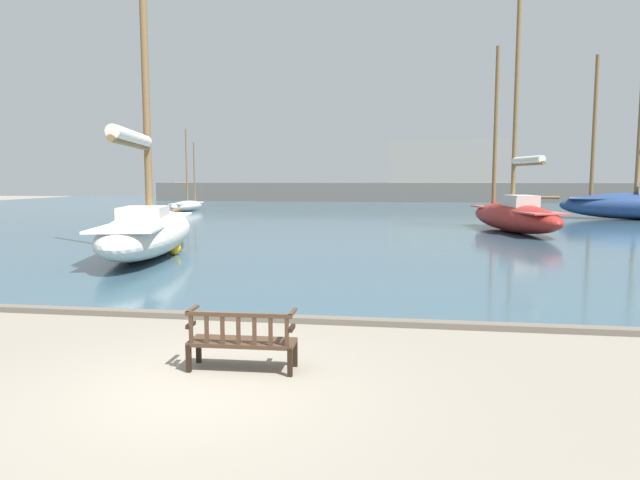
# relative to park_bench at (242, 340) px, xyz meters

# --- Properties ---
(ground_plane) EXTENTS (160.00, 160.00, 0.00)m
(ground_plane) POSITION_rel_park_bench_xyz_m (-0.40, -0.89, -0.47)
(ground_plane) COLOR gray
(harbor_water) EXTENTS (100.00, 80.00, 0.08)m
(harbor_water) POSITION_rel_park_bench_xyz_m (-0.40, 43.11, -0.43)
(harbor_water) COLOR #385666
(harbor_water) RESTS_ON ground
(quay_edge_kerb) EXTENTS (40.00, 0.30, 0.12)m
(quay_edge_kerb) POSITION_rel_park_bench_xyz_m (-0.40, 2.96, -0.41)
(quay_edge_kerb) COLOR #675F54
(quay_edge_kerb) RESTS_ON ground
(park_bench) EXTENTS (1.61, 0.56, 0.92)m
(park_bench) POSITION_rel_park_bench_xyz_m (0.00, 0.00, 0.00)
(park_bench) COLOR black
(park_bench) RESTS_ON ground
(sailboat_nearest_starboard) EXTENTS (5.26, 13.12, 13.37)m
(sailboat_nearest_starboard) POSITION_rel_park_bench_xyz_m (-7.03, 11.76, 0.63)
(sailboat_nearest_starboard) COLOR silver
(sailboat_nearest_starboard) RESTS_ON harbor_water
(sailboat_nearest_port) EXTENTS (11.68, 4.87, 13.64)m
(sailboat_nearest_port) POSITION_rel_park_bench_xyz_m (18.19, 33.79, 0.82)
(sailboat_nearest_port) COLOR navy
(sailboat_nearest_port) RESTS_ON harbor_water
(sailboat_far_starboard) EXTENTS (1.82, 5.31, 7.07)m
(sailboat_far_starboard) POSITION_rel_park_bench_xyz_m (-16.46, 39.15, 0.17)
(sailboat_far_starboard) COLOR silver
(sailboat_far_starboard) RESTS_ON harbor_water
(sailboat_mid_port) EXTENTS (4.47, 9.84, 11.96)m
(sailboat_mid_port) POSITION_rel_park_bench_xyz_m (8.03, 23.18, 0.61)
(sailboat_mid_port) COLOR maroon
(sailboat_mid_port) RESTS_ON harbor_water
(channel_buoy) EXTENTS (0.51, 0.51, 1.21)m
(channel_buoy) POSITION_rel_park_bench_xyz_m (-6.03, 11.71, -0.13)
(channel_buoy) COLOR gold
(channel_buoy) RESTS_ON harbor_water
(far_breakwater) EXTENTS (58.08, 2.40, 7.50)m
(far_breakwater) POSITION_rel_park_bench_xyz_m (1.85, 62.44, 1.85)
(far_breakwater) COLOR #66605B
(far_breakwater) RESTS_ON ground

